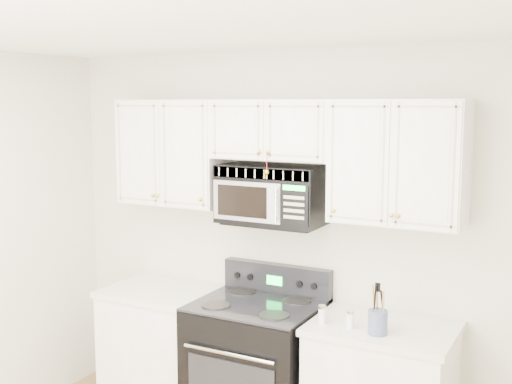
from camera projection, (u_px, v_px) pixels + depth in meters
The scene contains 8 objects.
room at pixel (122, 312), 2.93m from camera, with size 3.51×3.51×2.61m.
base_cabinet_left at pixel (168, 354), 4.68m from camera, with size 0.86×0.65×0.92m.
range at pixel (257, 368), 4.30m from camera, with size 0.81×0.73×1.13m.
upper_cabinets at pixel (276, 151), 4.23m from camera, with size 2.44×0.37×0.75m.
microwave at pixel (272, 194), 4.27m from camera, with size 0.71×0.40×0.39m.
utensil_crock at pixel (378, 321), 3.70m from camera, with size 0.11×0.11×0.30m.
shaker_salt at pixel (322, 314), 3.89m from camera, with size 0.05×0.05×0.11m.
shaker_pepper at pixel (350, 319), 3.80m from camera, with size 0.05×0.05×0.11m.
Camera 1 is at (1.87, -2.20, 2.25)m, focal length 45.00 mm.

